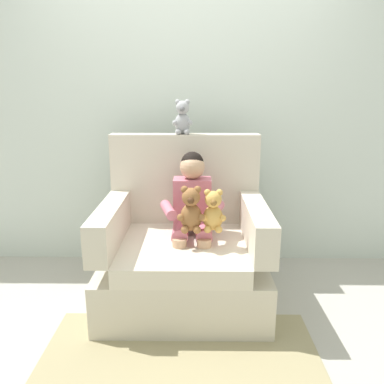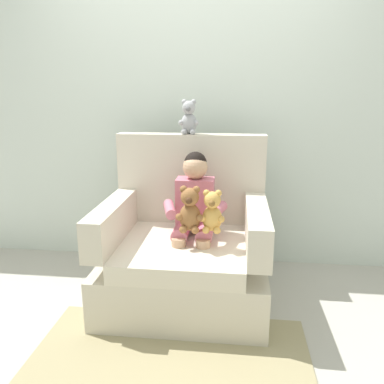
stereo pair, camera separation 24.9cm
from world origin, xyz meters
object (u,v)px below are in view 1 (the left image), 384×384
(seated_child, at_px, (192,207))
(plush_grey_on_backrest, at_px, (183,118))
(armchair, at_px, (184,252))
(plush_honey, at_px, (213,212))
(plush_brown, at_px, (191,210))

(seated_child, relative_size, plush_grey_on_backrest, 3.29)
(armchair, xyz_separation_m, plush_honey, (0.19, -0.16, 0.35))
(armchair, relative_size, seated_child, 1.38)
(armchair, height_order, plush_honey, armchair)
(plush_honey, height_order, plush_grey_on_backrest, plush_grey_on_backrest)
(plush_honey, bearing_deg, seated_child, 129.31)
(armchair, relative_size, plush_honey, 4.12)
(seated_child, height_order, plush_brown, seated_child)
(armchair, distance_m, plush_brown, 0.40)
(armchair, xyz_separation_m, plush_grey_on_backrest, (-0.02, 0.34, 0.90))
(plush_brown, relative_size, plush_grey_on_backrest, 1.19)
(seated_child, distance_m, plush_grey_on_backrest, 0.66)
(plush_brown, bearing_deg, plush_grey_on_backrest, 97.33)
(armchair, relative_size, plush_brown, 3.80)
(seated_child, xyz_separation_m, plush_brown, (-0.01, -0.20, 0.04))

